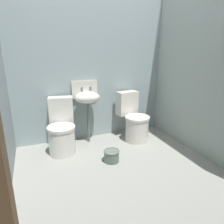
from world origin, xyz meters
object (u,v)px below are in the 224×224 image
toilet_right (134,121)px  sink (87,97)px  toilet_left (62,131)px  bucket (112,156)px

toilet_right → sink: (-0.74, 0.19, 0.43)m
toilet_left → bucket: toilet_left is taller
toilet_left → bucket: 0.84m
toilet_left → toilet_right: same height
toilet_left → bucket: bearing=145.9°
sink → toilet_right: bearing=-14.1°
bucket → toilet_left: bearing=135.1°
toilet_left → sink: sink is taller
toilet_left → bucket: size_ratio=3.59×
bucket → sink: bearing=99.1°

